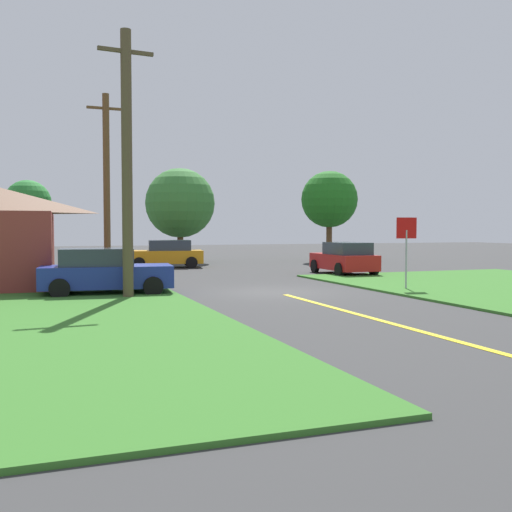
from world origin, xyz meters
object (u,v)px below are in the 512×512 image
utility_pole_near (127,163)px  utility_pole_mid (107,183)px  stop_sign (406,239)px  car_on_crossroad (344,258)px  car_approaching_junction (166,254)px  parked_car_near_building (104,272)px  oak_tree_right (28,204)px  oak_tree_left (180,203)px  pine_tree_center (329,200)px

utility_pole_near → utility_pole_mid: (0.38, 9.97, 0.06)m
stop_sign → car_on_crossroad: 7.79m
stop_sign → car_approaching_junction: 16.77m
parked_car_near_building → oak_tree_right: 16.79m
utility_pole_mid → oak_tree_left: bearing=59.4°
parked_car_near_building → utility_pole_near: size_ratio=0.53×
oak_tree_left → stop_sign: bearing=-79.5°
oak_tree_left → pine_tree_center: oak_tree_left is taller
stop_sign → car_on_crossroad: bearing=-91.0°
car_on_crossroad → utility_pole_mid: bearing=75.1°
utility_pole_near → utility_pole_mid: bearing=87.8°
car_on_crossroad → utility_pole_mid: utility_pole_mid is taller
utility_pole_mid → pine_tree_center: bearing=25.1°
oak_tree_left → oak_tree_right: bearing=-167.6°
car_approaching_junction → oak_tree_right: (-7.59, 3.02, 2.95)m
utility_pole_mid → oak_tree_left: size_ratio=1.38×
parked_car_near_building → oak_tree_left: oak_tree_left is taller
oak_tree_right → parked_car_near_building: bearing=-80.4°
parked_car_near_building → utility_pole_near: 3.98m
oak_tree_left → utility_pole_mid: bearing=-120.6°
parked_car_near_building → pine_tree_center: pine_tree_center is taller
car_on_crossroad → utility_pole_near: bearing=121.3°
stop_sign → utility_pole_near: (-10.11, 0.88, 2.52)m
utility_pole_mid → oak_tree_right: size_ratio=1.71×
utility_pole_near → oak_tree_left: 20.87m
stop_sign → parked_car_near_building: (-10.72, 2.38, -1.12)m
stop_sign → oak_tree_left: bearing=-69.1°
pine_tree_center → oak_tree_right: size_ratio=1.22×
utility_pole_near → oak_tree_right: size_ratio=1.69×
car_on_crossroad → utility_pole_mid: size_ratio=0.48×
car_on_crossroad → pine_tree_center: pine_tree_center is taller
car_on_crossroad → utility_pole_mid: (-11.25, 3.30, 3.70)m
parked_car_near_building → utility_pole_mid: bearing=88.7°
car_on_crossroad → pine_tree_center: size_ratio=0.67×
parked_car_near_building → car_on_crossroad: same height
parked_car_near_building → car_approaching_junction: bearing=75.4°
stop_sign → car_on_crossroad: size_ratio=0.65×
stop_sign → parked_car_near_building: stop_sign is taller
car_on_crossroad → oak_tree_left: (-5.38, 13.23, 3.22)m
car_approaching_junction → utility_pole_near: 15.80m
car_on_crossroad → car_approaching_junction: 10.98m
car_approaching_junction → pine_tree_center: (12.03, 2.62, 3.51)m
stop_sign → oak_tree_right: 23.10m
parked_car_near_building → utility_pole_near: (0.61, -1.50, 3.64)m
oak_tree_right → pine_tree_center: bearing=-1.2°
utility_pole_mid → oak_tree_left: utility_pole_mid is taller
stop_sign → pine_tree_center: size_ratio=0.43×
car_on_crossroad → pine_tree_center: bearing=-21.9°
parked_car_near_building → utility_pole_mid: (0.99, 8.48, 3.70)m
car_approaching_junction → utility_pole_near: utility_pole_near is taller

